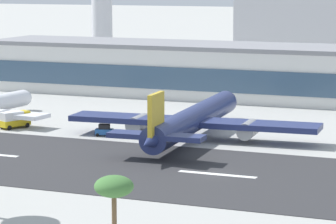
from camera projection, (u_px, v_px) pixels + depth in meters
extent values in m
plane|color=#A8A8A3|center=(214.00, 174.00, 128.87)|extent=(1400.00, 1400.00, 0.00)
cube|color=#2D2D30|center=(214.00, 174.00, 128.81)|extent=(800.00, 35.83, 0.08)
cube|color=white|center=(217.00, 174.00, 128.62)|extent=(12.00, 1.20, 0.01)
cube|color=silver|center=(275.00, 75.00, 206.65)|extent=(144.74, 22.53, 11.77)
cube|color=#38516B|center=(261.00, 83.00, 196.29)|extent=(140.40, 0.30, 5.30)
cube|color=gray|center=(275.00, 48.00, 205.67)|extent=(146.18, 22.76, 1.00)
cylinder|color=silver|center=(102.00, 10.00, 265.43)|extent=(6.30, 6.30, 37.44)
sphere|color=white|center=(24.00, 98.00, 190.66)|extent=(3.35, 3.35, 3.35)
cylinder|color=gray|center=(1.00, 117.00, 171.05)|extent=(2.72, 5.12, 2.29)
cylinder|color=navy|center=(194.00, 119.00, 157.51)|extent=(7.62, 45.71, 4.55)
sphere|color=navy|center=(226.00, 102.00, 178.86)|extent=(4.32, 4.32, 4.32)
cone|color=navy|center=(152.00, 141.00, 136.15)|extent=(4.64, 8.45, 4.10)
cube|color=navy|center=(193.00, 122.00, 156.72)|extent=(45.99, 9.90, 1.00)
cylinder|color=gray|center=(249.00, 129.00, 153.67)|extent=(3.38, 6.56, 2.96)
cylinder|color=gray|center=(139.00, 123.00, 160.03)|extent=(3.38, 6.56, 2.96)
cube|color=navy|center=(156.00, 136.00, 137.79)|extent=(15.73, 4.80, 0.80)
cube|color=gold|center=(156.00, 116.00, 137.31)|extent=(1.14, 6.18, 7.28)
cylinder|color=black|center=(190.00, 137.00, 155.82)|extent=(0.82, 0.82, 1.25)
cube|color=gold|center=(15.00, 123.00, 168.27)|extent=(4.50, 6.46, 1.20)
cube|color=silver|center=(11.00, 116.00, 167.55)|extent=(3.77, 4.87, 1.60)
cube|color=gold|center=(24.00, 115.00, 169.59)|extent=(2.68, 2.39, 1.50)
cylinder|color=black|center=(27.00, 125.00, 169.01)|extent=(0.60, 0.94, 0.90)
cylinder|color=black|center=(20.00, 124.00, 170.67)|extent=(0.60, 0.94, 0.90)
cylinder|color=black|center=(9.00, 128.00, 166.05)|extent=(0.60, 0.94, 0.90)
cylinder|color=black|center=(2.00, 126.00, 167.71)|extent=(0.60, 0.94, 0.90)
cube|color=#23569E|center=(104.00, 132.00, 160.02)|extent=(3.50, 2.34, 1.00)
cube|color=black|center=(104.00, 126.00, 159.87)|extent=(2.18, 1.71, 0.90)
cylinder|color=black|center=(99.00, 133.00, 161.03)|extent=(0.65, 0.42, 0.60)
cylinder|color=black|center=(97.00, 135.00, 159.46)|extent=(0.65, 0.42, 0.60)
cylinder|color=black|center=(111.00, 134.00, 160.73)|extent=(0.65, 0.42, 0.60)
cylinder|color=black|center=(110.00, 135.00, 159.16)|extent=(0.65, 0.42, 0.60)
ellipsoid|color=#427538|center=(114.00, 186.00, 81.60)|extent=(3.72, 3.72, 2.04)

